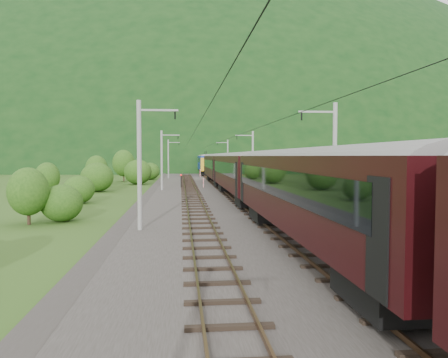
{
  "coord_description": "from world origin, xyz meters",
  "views": [
    {
      "loc": [
        -3.67,
        -27.24,
        4.88
      ],
      "look_at": [
        0.62,
        15.83,
        2.6
      ],
      "focal_mm": 35.0,
      "sensor_mm": 36.0,
      "label": 1
    }
  ],
  "objects": [
    {
      "name": "vegetation_left",
      "position": [
        -14.71,
        15.66,
        2.53
      ],
      "size": [
        13.68,
        142.43,
        6.93
      ],
      "color": "#214A13",
      "rests_on": "ground"
    },
    {
      "name": "vegetation_right",
      "position": [
        12.24,
        20.77,
        1.26
      ],
      "size": [
        7.04,
        110.15,
        3.03
      ],
      "color": "#214A13",
      "rests_on": "ground"
    },
    {
      "name": "train",
      "position": [
        2.4,
        18.67,
        3.86
      ],
      "size": [
        3.3,
        133.75,
        5.76
      ],
      "color": "black",
      "rests_on": "ground"
    },
    {
      "name": "signal",
      "position": [
        -3.62,
        36.57,
        1.44
      ],
      "size": [
        0.21,
        0.21,
        1.93
      ],
      "color": "black",
      "rests_on": "railbed"
    },
    {
      "name": "hazard_post_far",
      "position": [
        0.63,
        69.16,
        1.14
      ],
      "size": [
        0.18,
        0.18,
        1.67
      ],
      "primitive_type": "cylinder",
      "color": "red",
      "rests_on": "railbed"
    },
    {
      "name": "mountain_ridge",
      "position": [
        -120.0,
        300.0,
        0.0
      ],
      "size": [
        336.0,
        280.0,
        132.0
      ],
      "primitive_type": "ellipsoid",
      "color": "black",
      "rests_on": "ground"
    },
    {
      "name": "mountain_main",
      "position": [
        0.0,
        260.0,
        0.0
      ],
      "size": [
        504.0,
        360.0,
        244.0
      ],
      "primitive_type": "ellipsoid",
      "color": "black",
      "rests_on": "ground"
    },
    {
      "name": "ground",
      "position": [
        0.0,
        0.0,
        0.0
      ],
      "size": [
        600.0,
        600.0,
        0.0
      ],
      "primitive_type": "plane",
      "color": "#2F4C17",
      "rests_on": "ground"
    },
    {
      "name": "track_left",
      "position": [
        -2.4,
        10.0,
        0.37
      ],
      "size": [
        2.4,
        220.0,
        0.27
      ],
      "color": "brown",
      "rests_on": "railbed"
    },
    {
      "name": "railbed",
      "position": [
        0.0,
        10.0,
        0.15
      ],
      "size": [
        14.0,
        220.0,
        0.3
      ],
      "primitive_type": "cube",
      "color": "#38332D",
      "rests_on": "ground"
    },
    {
      "name": "hazard_post_near",
      "position": [
        -0.35,
        36.31,
        0.98
      ],
      "size": [
        0.14,
        0.14,
        1.36
      ],
      "primitive_type": "cylinder",
      "color": "red",
      "rests_on": "railbed"
    },
    {
      "name": "overhead_wires",
      "position": [
        0.0,
        10.0,
        7.1
      ],
      "size": [
        4.83,
        198.0,
        0.03
      ],
      "color": "black",
      "rests_on": "ground"
    },
    {
      "name": "track_right",
      "position": [
        2.4,
        10.0,
        0.37
      ],
      "size": [
        2.4,
        220.0,
        0.27
      ],
      "color": "brown",
      "rests_on": "railbed"
    },
    {
      "name": "catenary_left",
      "position": [
        -6.12,
        32.0,
        4.5
      ],
      "size": [
        2.54,
        192.28,
        8.0
      ],
      "color": "gray",
      "rests_on": "railbed"
    },
    {
      "name": "catenary_right",
      "position": [
        6.12,
        32.0,
        4.5
      ],
      "size": [
        2.54,
        192.28,
        8.0
      ],
      "color": "gray",
      "rests_on": "railbed"
    }
  ]
}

